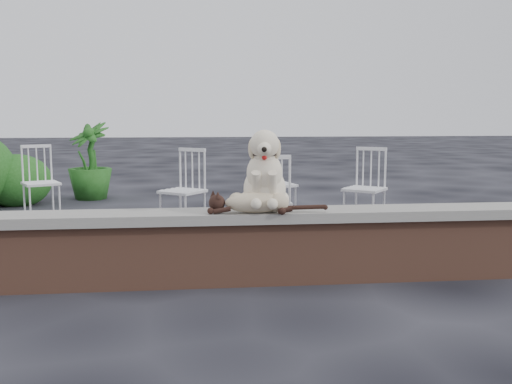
{
  "coord_description": "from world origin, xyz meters",
  "views": [
    {
      "loc": [
        0.14,
        -4.54,
        1.33
      ],
      "look_at": [
        0.66,
        0.2,
        0.7
      ],
      "focal_mm": 41.16,
      "sensor_mm": 36.0,
      "label": 1
    }
  ],
  "objects": [
    {
      "name": "chair_b",
      "position": [
        0.03,
        2.21,
        0.47
      ],
      "size": [
        0.79,
        0.79,
        0.94
      ],
      "primitive_type": null,
      "rotation": [
        0.0,
        0.0,
        -0.66
      ],
      "color": "white",
      "rests_on": "ground"
    },
    {
      "name": "chair_d",
      "position": [
        2.18,
        2.17,
        0.47
      ],
      "size": [
        0.79,
        0.79,
        0.94
      ],
      "primitive_type": null,
      "rotation": [
        0.0,
        0.0,
        -0.67
      ],
      "color": "white",
      "rests_on": "ground"
    },
    {
      "name": "dog",
      "position": [
        0.71,
        0.03,
        0.9
      ],
      "size": [
        0.5,
        0.61,
        0.65
      ],
      "primitive_type": null,
      "rotation": [
        0.0,
        0.0,
        -0.14
      ],
      "color": "beige",
      "rests_on": "capstone"
    },
    {
      "name": "cat",
      "position": [
        0.63,
        -0.12,
        0.67
      ],
      "size": [
        1.11,
        0.41,
        0.18
      ],
      "primitive_type": null,
      "rotation": [
        0.0,
        0.0,
        -0.14
      ],
      "color": "#C3AF8B",
      "rests_on": "capstone"
    },
    {
      "name": "brick_wall",
      "position": [
        0.0,
        0.0,
        0.25
      ],
      "size": [
        6.0,
        0.3,
        0.5
      ],
      "primitive_type": "cube",
      "color": "brown",
      "rests_on": "ground"
    },
    {
      "name": "capstone",
      "position": [
        0.0,
        0.0,
        0.54
      ],
      "size": [
        6.2,
        0.4,
        0.08
      ],
      "primitive_type": "cube",
      "color": "slate",
      "rests_on": "brick_wall"
    },
    {
      "name": "potted_plant_b",
      "position": [
        -1.45,
        4.89,
        0.6
      ],
      "size": [
        0.95,
        0.95,
        1.21
      ],
      "primitive_type": "imported",
      "rotation": [
        0.0,
        0.0,
        -0.66
      ],
      "color": "#1B4A15",
      "rests_on": "ground"
    },
    {
      "name": "chair_c",
      "position": [
        0.91,
        1.28,
        0.47
      ],
      "size": [
        0.58,
        0.58,
        0.94
      ],
      "primitive_type": null,
      "rotation": [
        0.0,
        0.0,
        3.18
      ],
      "color": "white",
      "rests_on": "ground"
    },
    {
      "name": "chair_e",
      "position": [
        1.2,
        2.72,
        0.47
      ],
      "size": [
        0.69,
        0.69,
        0.94
      ],
      "primitive_type": null,
      "rotation": [
        0.0,
        0.0,
        1.85
      ],
      "color": "white",
      "rests_on": "ground"
    },
    {
      "name": "chair_a",
      "position": [
        -1.78,
        3.19,
        0.47
      ],
      "size": [
        0.75,
        0.75,
        0.94
      ],
      "primitive_type": null,
      "rotation": [
        0.0,
        0.0,
        0.45
      ],
      "color": "white",
      "rests_on": "ground"
    },
    {
      "name": "ground",
      "position": [
        0.0,
        0.0,
        0.0
      ],
      "size": [
        60.0,
        60.0,
        0.0
      ],
      "primitive_type": "plane",
      "color": "black",
      "rests_on": "ground"
    }
  ]
}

